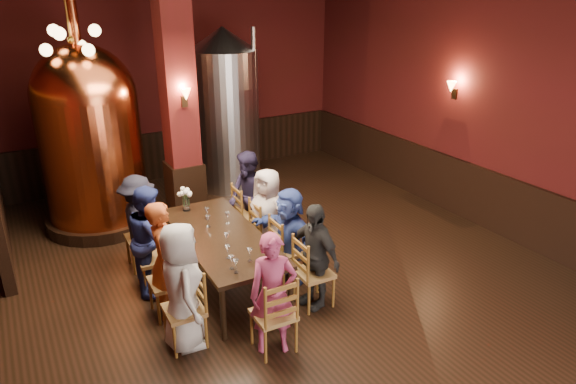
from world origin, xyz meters
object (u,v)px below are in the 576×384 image
dining_table (221,239)px  copper_kettle (90,136)px  person_1 (165,260)px  person_2 (151,239)px  person_0 (182,287)px  steel_vessel (226,110)px  rose_vase (185,195)px

dining_table → copper_kettle: bearing=112.1°
person_1 → person_2: bearing=19.9°
person_0 → person_2: bearing=5.4°
steel_vessel → person_2: bearing=-128.1°
person_0 → person_2: 1.33m
person_0 → person_1: size_ratio=1.00×
steel_vessel → rose_vase: (-1.73, -2.47, -0.58)m
person_0 → rose_vase: person_0 is taller
person_2 → rose_vase: (0.71, 0.64, 0.25)m
person_0 → steel_vessel: size_ratio=0.48×
person_0 → rose_vase: size_ratio=4.14×
person_2 → rose_vase: 0.99m
person_1 → person_2: person_1 is taller
person_1 → rose_vase: size_ratio=4.15×
person_2 → steel_vessel: (2.44, 3.11, 0.83)m
person_2 → copper_kettle: bearing=23.3°
person_0 → person_1: person_1 is taller
person_0 → person_2: person_0 is taller
person_2 → copper_kettle: 2.61m
person_0 → copper_kettle: size_ratio=0.35×
person_2 → steel_vessel: bearing=-19.8°
person_0 → copper_kettle: (-0.18, 3.80, 0.81)m
dining_table → rose_vase: bearing=99.1°
person_1 → rose_vase: person_1 is taller
dining_table → steel_vessel: (1.60, 3.47, 0.88)m
person_0 → person_2: (0.04, 1.33, -0.01)m
person_0 → rose_vase: bearing=-13.8°
person_1 → dining_table: bearing=-48.9°
dining_table → rose_vase: (-0.13, 0.99, 0.30)m
dining_table → rose_vase: rose_vase is taller
person_2 → rose_vase: person_2 is taller
person_1 → rose_vase: 1.51m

